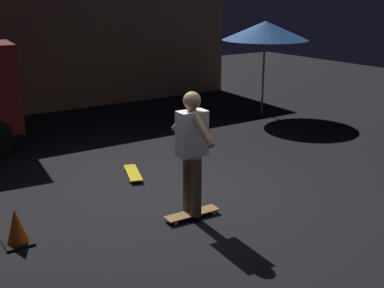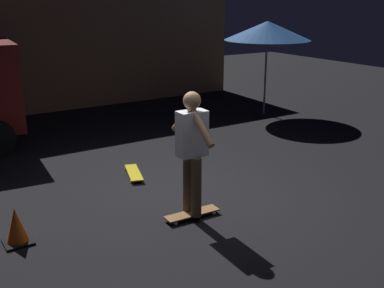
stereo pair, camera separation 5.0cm
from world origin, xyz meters
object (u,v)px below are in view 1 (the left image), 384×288
(skateboard_ridden, at_px, (192,214))
(traffic_cone, at_px, (16,228))
(skater, at_px, (192,145))
(patio_umbrella, at_px, (265,31))
(skateboard_spare, at_px, (133,173))

(skateboard_ridden, relative_size, traffic_cone, 1.71)
(skateboard_ridden, height_order, skater, skater)
(skater, bearing_deg, patio_umbrella, 40.18)
(skater, bearing_deg, skateboard_spare, 89.37)
(patio_umbrella, xyz_separation_m, skateboard_ridden, (-4.73, -4.00, -2.02))
(patio_umbrella, height_order, skater, patio_umbrella)
(skateboard_spare, relative_size, skater, 0.48)
(patio_umbrella, distance_m, skateboard_ridden, 6.51)
(patio_umbrella, height_order, traffic_cone, patio_umbrella)
(traffic_cone, bearing_deg, skateboard_spare, 30.25)
(skateboard_spare, distance_m, traffic_cone, 2.54)
(patio_umbrella, xyz_separation_m, traffic_cone, (-6.90, -3.43, -1.86))
(skateboard_ridden, bearing_deg, traffic_cone, 165.45)
(patio_umbrella, relative_size, skateboard_spare, 2.86)
(patio_umbrella, relative_size, skater, 1.38)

